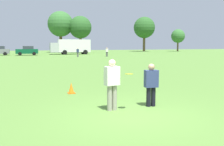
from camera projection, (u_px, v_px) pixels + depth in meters
ground_plane at (132, 114)px, 7.90m from camera, size 166.10×166.10×0.00m
player_thrower at (112, 82)px, 8.20m from camera, size 0.51×0.34×1.69m
player_defender at (151, 83)px, 8.74m from camera, size 0.49×0.32×1.51m
frisbee at (129, 74)px, 8.11m from camera, size 0.27×0.27×0.08m
traffic_cone at (71, 88)px, 11.13m from camera, size 0.32×0.32×0.48m
parked_car_near_right at (27, 51)px, 49.18m from camera, size 4.22×2.26×1.82m
box_truck at (71, 46)px, 53.93m from camera, size 8.53×3.09×3.18m
bystander_sideline_watcher at (78, 52)px, 42.86m from camera, size 0.48×0.47×1.55m
bystander_far_jogger at (107, 51)px, 44.17m from camera, size 0.46×0.28×1.61m
tree_west_oak at (60, 24)px, 64.65m from camera, size 6.57×6.57×10.68m
tree_west_maple at (80, 27)px, 64.59m from camera, size 5.81×5.81×9.44m
tree_center_elm at (144, 28)px, 74.57m from camera, size 6.34×6.34×10.30m
tree_east_birch at (178, 36)px, 75.60m from camera, size 4.12×4.12×6.69m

